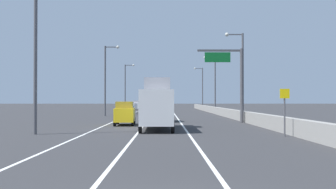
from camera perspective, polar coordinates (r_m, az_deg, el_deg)
ground_plane at (r=71.82m, az=-0.41°, el=-2.60°), size 320.00×320.00×0.00m
lane_stripe_left at (r=63.05m, az=-5.40°, el=-2.85°), size 0.16×130.00×0.00m
lane_stripe_center at (r=62.85m, az=-2.22°, el=-2.86°), size 0.16×130.00×0.00m
lane_stripe_right at (r=62.84m, az=0.98°, el=-2.86°), size 0.16×130.00×0.00m
jersey_barrier_right at (r=48.55m, az=9.51°, el=-2.83°), size 0.60×120.00×1.10m
overhead_sign_gantry at (r=40.61m, az=9.56°, el=2.66°), size 4.68×0.36×7.50m
speed_advisory_sign at (r=25.86m, az=16.45°, el=-1.95°), size 0.60×0.11×3.00m
lamp_post_right_near at (r=22.60m, az=22.78°, el=8.06°), size 2.14×0.44×10.02m
lamp_post_right_second at (r=46.16m, az=10.39°, el=3.53°), size 2.14×0.44×10.02m
lamp_post_right_third at (r=70.51m, az=6.59°, el=2.05°), size 2.14×0.44×10.02m
lamp_post_right_fourth at (r=95.05m, az=4.83°, el=1.32°), size 2.14×0.44×10.02m
lamp_post_left_near at (r=28.01m, az=-18.04°, el=6.34°), size 2.14×0.44×10.02m
lamp_post_left_mid at (r=56.83m, az=-8.79°, el=2.73°), size 2.14×0.44×10.02m
lamp_post_left_far at (r=86.22m, az=-6.03°, el=1.54°), size 2.14×0.44×10.02m
car_gray_0 at (r=93.27m, az=-2.67°, el=-1.52°), size 1.96×4.65×2.15m
car_yellow_1 at (r=36.19m, az=-6.24°, el=-2.73°), size 1.91×4.13×2.15m
car_blue_2 at (r=78.39m, az=-2.86°, el=-1.75°), size 2.05×4.48×1.90m
car_silver_3 at (r=67.22m, az=-5.89°, el=-1.93°), size 2.04×4.45×1.86m
car_green_4 at (r=41.81m, az=-0.63°, el=-2.55°), size 2.04×4.38×2.02m
car_white_5 at (r=88.80m, az=-4.47°, el=-1.56°), size 1.99×4.28×2.12m
box_truck at (r=31.03m, az=-1.59°, el=-1.56°), size 2.53×8.61×4.12m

